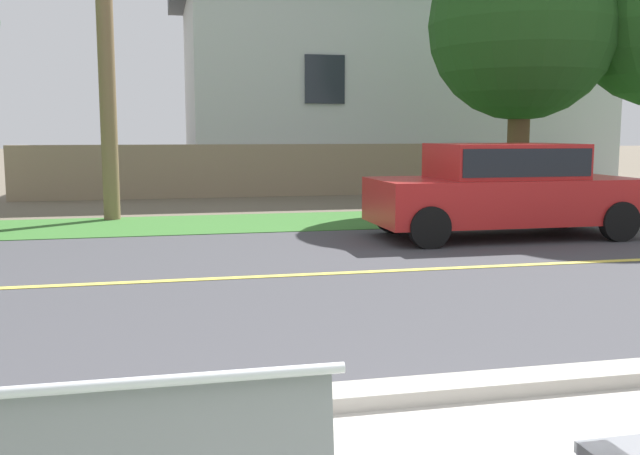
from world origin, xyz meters
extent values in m
plane|color=#665B4C|center=(0.00, 8.00, 0.00)|extent=(140.00, 140.00, 0.00)
cube|color=#ADA89E|center=(0.00, 2.35, 0.06)|extent=(44.00, 0.30, 0.11)
cube|color=#424247|center=(0.00, 6.50, 0.00)|extent=(52.00, 8.00, 0.01)
cube|color=#E0CC4C|center=(0.00, 6.50, 0.01)|extent=(48.00, 0.14, 0.01)
cube|color=#38702D|center=(0.00, 11.65, 0.01)|extent=(48.00, 2.80, 0.02)
cylinder|color=silver|center=(-1.43, 0.25, 0.99)|extent=(1.75, 0.04, 0.04)
cube|color=red|center=(4.41, 8.90, 0.62)|extent=(4.30, 1.76, 0.72)
cube|color=red|center=(4.41, 8.90, 1.24)|extent=(2.24, 1.58, 0.60)
cube|color=black|center=(4.41, 8.90, 1.26)|extent=(2.15, 1.62, 0.43)
cylinder|color=black|center=(6.01, 8.06, 0.32)|extent=(0.64, 0.18, 0.64)
cylinder|color=black|center=(6.01, 9.74, 0.32)|extent=(0.64, 0.18, 0.64)
cylinder|color=black|center=(2.81, 8.06, 0.32)|extent=(0.64, 0.18, 0.64)
cylinder|color=black|center=(2.81, 9.74, 0.32)|extent=(0.64, 0.18, 0.64)
cylinder|color=brown|center=(6.41, 12.20, 1.23)|extent=(0.46, 0.46, 2.45)
sphere|color=#1E4719|center=(6.41, 12.20, 3.93)|extent=(3.93, 3.93, 3.93)
cube|color=gray|center=(1.69, 17.33, 0.70)|extent=(13.00, 0.36, 1.40)
cube|color=#B7BCC1|center=(6.20, 20.53, 2.85)|extent=(12.62, 6.40, 5.70)
cube|color=#232833|center=(3.36, 17.30, 3.14)|extent=(1.10, 0.06, 1.30)
cube|color=#232833|center=(9.04, 17.30, 3.14)|extent=(1.10, 0.06, 1.30)
camera|label=1|loc=(-1.11, -1.87, 1.73)|focal=40.23mm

